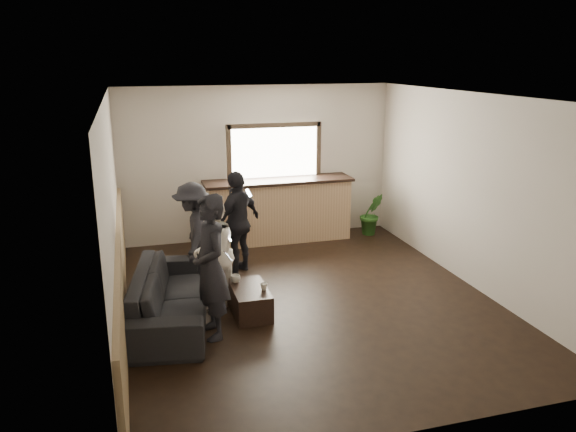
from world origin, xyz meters
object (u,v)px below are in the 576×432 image
object	(u,v)px
sofa	(171,295)
person_d	(238,222)
cup_a	(235,279)
coffee_table	(250,301)
person_a	(211,267)
potted_plant	(372,214)
bar_counter	(278,206)
person_c	(193,233)
cup_b	(264,287)
person_b	(212,253)

from	to	relation	value
sofa	person_d	size ratio (longest dim) A/B	1.42
cup_a	coffee_table	bearing A→B (deg)	-58.90
person_a	potted_plant	bearing A→B (deg)	123.05
bar_counter	potted_plant	world-z (taller)	bar_counter
sofa	potted_plant	distance (m)	4.76
bar_counter	person_d	world-z (taller)	bar_counter
cup_a	potted_plant	xyz separation A→B (m)	(3.10, 2.50, -0.01)
cup_a	potted_plant	distance (m)	3.98
potted_plant	person_c	xyz separation A→B (m)	(-3.52, -1.42, 0.36)
cup_b	person_b	size ratio (longest dim) A/B	0.06
coffee_table	person_d	xyz separation A→B (m)	(0.16, 1.54, 0.63)
bar_counter	potted_plant	distance (m)	1.82
coffee_table	person_a	xyz separation A→B (m)	(-0.56, -0.46, 0.70)
cup_a	sofa	bearing A→B (deg)	-171.41
sofa	person_d	world-z (taller)	person_d
coffee_table	person_b	size ratio (longest dim) A/B	0.53
coffee_table	potted_plant	size ratio (longest dim) A/B	1.01
cup_b	potted_plant	xyz separation A→B (m)	(2.79, 2.85, -0.00)
cup_b	sofa	bearing A→B (deg)	169.70
coffee_table	potted_plant	bearing A→B (deg)	42.76
sofa	person_c	distance (m)	1.36
cup_b	person_d	size ratio (longest dim) A/B	0.06
cup_a	person_a	size ratio (longest dim) A/B	0.07
cup_b	person_b	world-z (taller)	person_b
person_a	person_c	bearing A→B (deg)	170.84
cup_a	person_d	size ratio (longest dim) A/B	0.08
bar_counter	sofa	distance (m)	3.55
person_d	coffee_table	bearing A→B (deg)	44.83
sofa	person_b	size ratio (longest dim) A/B	1.50
sofa	coffee_table	size ratio (longest dim) A/B	2.82
person_c	cup_b	bearing A→B (deg)	34.97
cup_b	person_b	xyz separation A→B (m)	(-0.59, 0.46, 0.36)
sofa	person_c	world-z (taller)	person_c
bar_counter	coffee_table	bearing A→B (deg)	-111.93
cup_b	person_c	bearing A→B (deg)	117.08
coffee_table	potted_plant	distance (m)	4.04
bar_counter	cup_a	world-z (taller)	bar_counter
person_a	person_b	world-z (taller)	person_a
person_a	person_c	world-z (taller)	person_a
bar_counter	person_a	distance (m)	3.78
potted_plant	person_a	world-z (taller)	person_a
cup_a	person_a	xyz separation A→B (m)	(-0.42, -0.69, 0.47)
potted_plant	person_b	world-z (taller)	person_b
bar_counter	person_d	distance (m)	1.70
person_b	cup_a	bearing A→B (deg)	88.71
sofa	cup_b	bearing A→B (deg)	-91.11
coffee_table	cup_b	world-z (taller)	cup_b
sofa	person_d	xyz separation A→B (m)	(1.17, 1.43, 0.47)
person_d	cup_b	bearing A→B (deg)	50.99
coffee_table	person_b	xyz separation A→B (m)	(-0.42, 0.35, 0.59)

